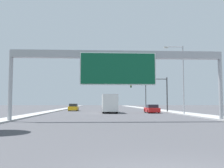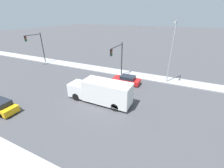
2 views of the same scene
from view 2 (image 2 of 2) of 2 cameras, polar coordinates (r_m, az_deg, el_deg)
The scene contains 7 objects.
sidewalk_right at distance 42.57m, azimuth -24.82°, elevation 8.31°, with size 3.00×120.00×0.15m.
car_far_right at distance 25.24m, azimuth 5.67°, elevation 1.60°, with size 1.87×4.49×1.39m.
car_far_center at distance 22.42m, azimuth -36.82°, elevation -6.77°, with size 1.81×4.52×1.48m.
truck_box_primary at distance 19.43m, azimuth -4.04°, elevation -2.88°, with size 2.44×8.67×3.05m.
traffic_light_near_intersection at distance 26.35m, azimuth 2.47°, elevation 10.85°, with size 4.99×0.32×6.17m.
traffic_light_mid_block at distance 38.74m, azimuth -26.54°, elevation 13.53°, with size 4.26×0.32×6.94m.
street_lamp_right at distance 25.46m, azimuth 21.83°, elevation 12.34°, with size 2.85×0.28×9.94m.
Camera 2 is at (-14.93, 28.12, 10.61)m, focal length 24.00 mm.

